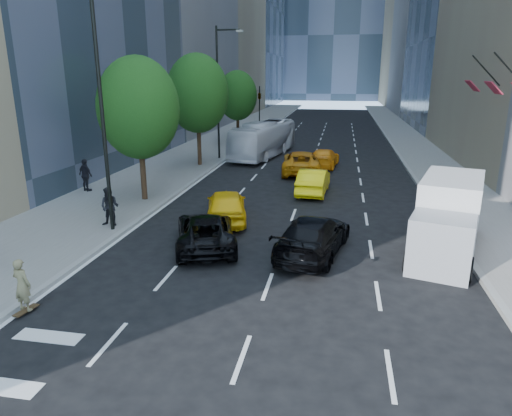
% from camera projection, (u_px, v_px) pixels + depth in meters
% --- Properties ---
extents(ground, '(160.00, 160.00, 0.00)m').
position_uv_depth(ground, '(238.00, 284.00, 15.04)').
color(ground, black).
rests_on(ground, ground).
extents(sidewalk_left, '(6.00, 120.00, 0.15)m').
position_uv_depth(sidewalk_left, '(216.00, 144.00, 44.90)').
color(sidewalk_left, slate).
rests_on(sidewalk_left, ground).
extents(sidewalk_right, '(4.00, 120.00, 0.15)m').
position_uv_depth(sidewalk_right, '(417.00, 149.00, 41.57)').
color(sidewalk_right, slate).
rests_on(sidewalk_right, ground).
extents(lamp_near, '(2.13, 0.22, 10.00)m').
position_uv_depth(lamp_near, '(104.00, 96.00, 18.29)').
color(lamp_near, black).
rests_on(lamp_near, sidewalk_left).
extents(lamp_far, '(2.13, 0.22, 10.00)m').
position_uv_depth(lamp_far, '(220.00, 86.00, 35.27)').
color(lamp_far, black).
rests_on(lamp_far, sidewalk_left).
extents(tree_near, '(4.20, 4.20, 7.46)m').
position_uv_depth(tree_near, '(139.00, 108.00, 23.40)').
color(tree_near, black).
rests_on(tree_near, sidewalk_left).
extents(tree_mid, '(4.50, 4.50, 7.99)m').
position_uv_depth(tree_mid, '(197.00, 94.00, 32.73)').
color(tree_mid, black).
rests_on(tree_mid, sidewalk_left).
extents(tree_far, '(3.90, 3.90, 6.92)m').
position_uv_depth(tree_far, '(237.00, 96.00, 45.19)').
color(tree_far, black).
rests_on(tree_far, sidewalk_left).
extents(traffic_signal, '(2.48, 0.53, 5.20)m').
position_uv_depth(traffic_signal, '(260.00, 96.00, 52.71)').
color(traffic_signal, black).
rests_on(traffic_signal, sidewalk_left).
extents(facade_flags, '(1.85, 13.30, 2.05)m').
position_uv_depth(facade_flags, '(511.00, 85.00, 20.87)').
color(facade_flags, black).
rests_on(facade_flags, ground).
extents(skateboarder, '(0.63, 0.47, 1.58)m').
position_uv_depth(skateboarder, '(23.00, 288.00, 12.97)').
color(skateboarder, olive).
rests_on(skateboarder, ground).
extents(black_sedan_lincoln, '(3.60, 5.28, 1.34)m').
position_uv_depth(black_sedan_lincoln, '(206.00, 231.00, 18.12)').
color(black_sedan_lincoln, black).
rests_on(black_sedan_lincoln, ground).
extents(black_sedan_mercedes, '(3.05, 5.45, 1.49)m').
position_uv_depth(black_sedan_mercedes, '(313.00, 236.00, 17.34)').
color(black_sedan_mercedes, black).
rests_on(black_sedan_mercedes, ground).
extents(taxi_a, '(2.83, 4.75, 1.52)m').
position_uv_depth(taxi_a, '(226.00, 205.00, 21.31)').
color(taxi_a, yellow).
rests_on(taxi_a, ground).
extents(taxi_b, '(1.80, 4.49, 1.45)m').
position_uv_depth(taxi_b, '(313.00, 181.00, 26.29)').
color(taxi_b, yellow).
rests_on(taxi_b, ground).
extents(taxi_c, '(2.99, 5.74, 1.54)m').
position_uv_depth(taxi_c, '(302.00, 162.00, 31.72)').
color(taxi_c, orange).
rests_on(taxi_c, ground).
extents(taxi_d, '(2.35, 4.82, 1.35)m').
position_uv_depth(taxi_d, '(324.00, 158.00, 33.85)').
color(taxi_d, '#FF980D').
rests_on(taxi_d, ground).
extents(city_bus, '(4.18, 10.61, 2.88)m').
position_uv_depth(city_bus, '(264.00, 139.00, 38.09)').
color(city_bus, white).
rests_on(city_bus, ground).
extents(box_truck, '(3.70, 6.27, 2.83)m').
position_uv_depth(box_truck, '(448.00, 216.00, 17.38)').
color(box_truck, silver).
rests_on(box_truck, ground).
extents(pedestrian_a, '(0.87, 0.69, 1.74)m').
position_uv_depth(pedestrian_a, '(110.00, 207.00, 20.15)').
color(pedestrian_a, black).
rests_on(pedestrian_a, sidewalk_left).
extents(pedestrian_b, '(1.19, 0.87, 1.88)m').
position_uv_depth(pedestrian_b, '(86.00, 175.00, 26.15)').
color(pedestrian_b, black).
rests_on(pedestrian_b, sidewalk_left).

